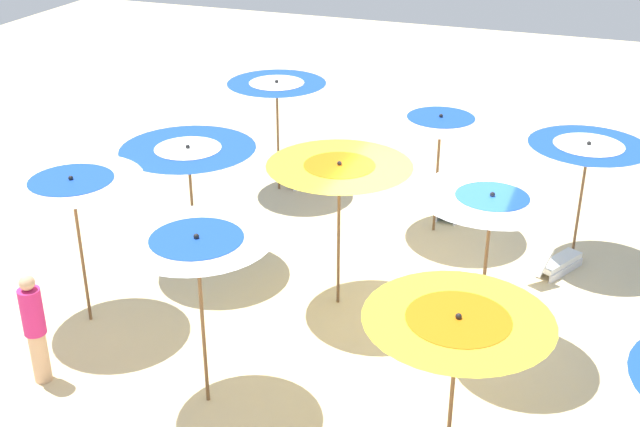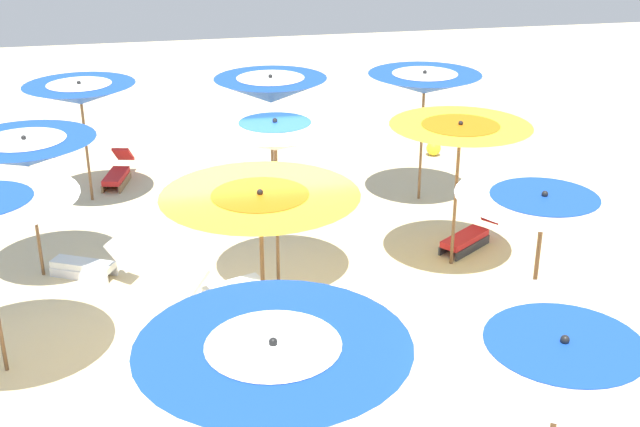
{
  "view_description": "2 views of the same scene",
  "coord_description": "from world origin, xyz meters",
  "px_view_note": "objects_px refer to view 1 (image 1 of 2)",
  "views": [
    {
      "loc": [
        -2.34,
        10.67,
        6.98
      ],
      "look_at": [
        1.92,
        -0.74,
        1.13
      ],
      "focal_mm": 46.13,
      "sensor_mm": 36.0,
      "label": 1
    },
    {
      "loc": [
        9.55,
        -1.04,
        5.65
      ],
      "look_at": [
        -0.78,
        1.13,
        1.18
      ],
      "focal_mm": 46.12,
      "sensor_mm": 36.0,
      "label": 2
    }
  ],
  "objects_px": {
    "beach_umbrella_1": "(197,252)",
    "beach_umbrella_2": "(457,330)",
    "lounger_2": "(556,263)",
    "beach_umbrella_6": "(491,209)",
    "beach_umbrella_10": "(587,155)",
    "beach_umbrella_4": "(189,159)",
    "beach_umbrella_8": "(277,90)",
    "beachgoer_0": "(35,327)",
    "lounger_5": "(466,306)",
    "beach_umbrella_5": "(339,175)",
    "beach_umbrella_9": "(440,126)",
    "beach_umbrella_0": "(73,192)",
    "lounger_4": "(455,204)",
    "lounger_1": "(316,177)"
  },
  "relations": [
    {
      "from": "beach_umbrella_0",
      "to": "beach_umbrella_6",
      "type": "xyz_separation_m",
      "value": [
        -5.76,
        -1.28,
        0.11
      ]
    },
    {
      "from": "beach_umbrella_4",
      "to": "lounger_5",
      "type": "relative_size",
      "value": 1.79
    },
    {
      "from": "beach_umbrella_2",
      "to": "beach_umbrella_6",
      "type": "bearing_deg",
      "value": -87.2
    },
    {
      "from": "lounger_4",
      "to": "beach_umbrella_5",
      "type": "bearing_deg",
      "value": -8.41
    },
    {
      "from": "beach_umbrella_9",
      "to": "beach_umbrella_1",
      "type": "bearing_deg",
      "value": 74.64
    },
    {
      "from": "beach_umbrella_2",
      "to": "beach_umbrella_4",
      "type": "height_order",
      "value": "beach_umbrella_2"
    },
    {
      "from": "beachgoer_0",
      "to": "beach_umbrella_4",
      "type": "bearing_deg",
      "value": 103.81
    },
    {
      "from": "beach_umbrella_9",
      "to": "beach_umbrella_10",
      "type": "relative_size",
      "value": 1.05
    },
    {
      "from": "beach_umbrella_5",
      "to": "beach_umbrella_8",
      "type": "distance_m",
      "value": 4.63
    },
    {
      "from": "beachgoer_0",
      "to": "beach_umbrella_0",
      "type": "bearing_deg",
      "value": 121.14
    },
    {
      "from": "beach_umbrella_4",
      "to": "beach_umbrella_8",
      "type": "height_order",
      "value": "beach_umbrella_8"
    },
    {
      "from": "beach_umbrella_1",
      "to": "lounger_4",
      "type": "xyz_separation_m",
      "value": [
        -1.85,
        -6.84,
        -2.05
      ]
    },
    {
      "from": "lounger_1",
      "to": "lounger_4",
      "type": "height_order",
      "value": "lounger_1"
    },
    {
      "from": "beach_umbrella_6",
      "to": "beachgoer_0",
      "type": "distance_m",
      "value": 6.31
    },
    {
      "from": "beach_umbrella_9",
      "to": "lounger_4",
      "type": "distance_m",
      "value": 2.07
    },
    {
      "from": "beach_umbrella_2",
      "to": "beach_umbrella_8",
      "type": "relative_size",
      "value": 0.97
    },
    {
      "from": "beach_umbrella_0",
      "to": "lounger_2",
      "type": "height_order",
      "value": "beach_umbrella_0"
    },
    {
      "from": "beach_umbrella_2",
      "to": "lounger_2",
      "type": "distance_m",
      "value": 5.77
    },
    {
      "from": "beach_umbrella_8",
      "to": "lounger_5",
      "type": "bearing_deg",
      "value": 142.61
    },
    {
      "from": "beach_umbrella_2",
      "to": "beach_umbrella_5",
      "type": "distance_m",
      "value": 4.09
    },
    {
      "from": "beach_umbrella_2",
      "to": "beach_umbrella_8",
      "type": "bearing_deg",
      "value": -54.03
    },
    {
      "from": "beach_umbrella_9",
      "to": "lounger_5",
      "type": "distance_m",
      "value": 3.56
    },
    {
      "from": "beach_umbrella_1",
      "to": "lounger_5",
      "type": "relative_size",
      "value": 1.99
    },
    {
      "from": "beach_umbrella_4",
      "to": "beach_umbrella_8",
      "type": "relative_size",
      "value": 0.95
    },
    {
      "from": "beach_umbrella_2",
      "to": "lounger_5",
      "type": "xyz_separation_m",
      "value": [
        0.47,
        -3.5,
        -1.86
      ]
    },
    {
      "from": "beach_umbrella_4",
      "to": "lounger_5",
      "type": "bearing_deg",
      "value": 179.58
    },
    {
      "from": "beach_umbrella_8",
      "to": "lounger_4",
      "type": "relative_size",
      "value": 1.82
    },
    {
      "from": "beach_umbrella_5",
      "to": "lounger_5",
      "type": "xyz_separation_m",
      "value": [
        -2.0,
        -0.25,
        -2.0
      ]
    },
    {
      "from": "beach_umbrella_6",
      "to": "beach_umbrella_4",
      "type": "bearing_deg",
      "value": -9.24
    },
    {
      "from": "beach_umbrella_4",
      "to": "lounger_4",
      "type": "height_order",
      "value": "beach_umbrella_4"
    },
    {
      "from": "beach_umbrella_1",
      "to": "beach_umbrella_2",
      "type": "height_order",
      "value": "beach_umbrella_1"
    },
    {
      "from": "beach_umbrella_1",
      "to": "lounger_2",
      "type": "distance_m",
      "value": 6.77
    },
    {
      "from": "beach_umbrella_6",
      "to": "lounger_5",
      "type": "relative_size",
      "value": 2.03
    },
    {
      "from": "beach_umbrella_0",
      "to": "beach_umbrella_6",
      "type": "distance_m",
      "value": 5.9
    },
    {
      "from": "beach_umbrella_4",
      "to": "beach_umbrella_10",
      "type": "distance_m",
      "value": 6.61
    },
    {
      "from": "lounger_1",
      "to": "beach_umbrella_9",
      "type": "bearing_deg",
      "value": 125.4
    },
    {
      "from": "beach_umbrella_5",
      "to": "beach_umbrella_6",
      "type": "distance_m",
      "value": 2.4
    },
    {
      "from": "beach_umbrella_9",
      "to": "beach_umbrella_6",
      "type": "bearing_deg",
      "value": 112.74
    },
    {
      "from": "beach_umbrella_5",
      "to": "beach_umbrella_9",
      "type": "xyz_separation_m",
      "value": [
        -0.84,
        -3.05,
        -0.14
      ]
    },
    {
      "from": "beach_umbrella_6",
      "to": "beach_umbrella_10",
      "type": "bearing_deg",
      "value": -107.04
    },
    {
      "from": "beach_umbrella_0",
      "to": "beach_umbrella_9",
      "type": "relative_size",
      "value": 1.05
    },
    {
      "from": "beach_umbrella_8",
      "to": "beach_umbrella_9",
      "type": "xyz_separation_m",
      "value": [
        -3.48,
        0.75,
        -0.07
      ]
    },
    {
      "from": "beach_umbrella_1",
      "to": "lounger_5",
      "type": "xyz_separation_m",
      "value": [
        -2.81,
        -3.18,
        -2.03
      ]
    },
    {
      "from": "beach_umbrella_2",
      "to": "beach_umbrella_6",
      "type": "xyz_separation_m",
      "value": [
        0.13,
        -2.72,
        0.2
      ]
    },
    {
      "from": "lounger_5",
      "to": "beach_umbrella_9",
      "type": "bearing_deg",
      "value": -177.85
    },
    {
      "from": "beach_umbrella_2",
      "to": "lounger_2",
      "type": "xyz_separation_m",
      "value": [
        -0.69,
        -5.42,
        -1.86
      ]
    },
    {
      "from": "lounger_1",
      "to": "lounger_5",
      "type": "height_order",
      "value": "lounger_5"
    },
    {
      "from": "lounger_1",
      "to": "lounger_4",
      "type": "xyz_separation_m",
      "value": [
        -3.0,
        0.28,
        -0.01
      ]
    },
    {
      "from": "beach_umbrella_10",
      "to": "lounger_4",
      "type": "height_order",
      "value": "beach_umbrella_10"
    },
    {
      "from": "beach_umbrella_8",
      "to": "lounger_2",
      "type": "bearing_deg",
      "value": 164.29
    }
  ]
}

